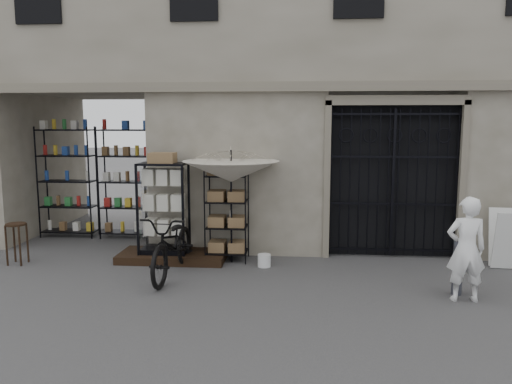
# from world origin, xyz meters

# --- Properties ---
(ground) EXTENTS (80.00, 80.00, 0.00)m
(ground) POSITION_xyz_m (0.00, 0.00, 0.00)
(ground) COLOR #232326
(ground) RESTS_ON ground
(main_building) EXTENTS (14.00, 4.00, 9.00)m
(main_building) POSITION_xyz_m (0.00, 4.00, 4.50)
(main_building) COLOR gray
(main_building) RESTS_ON ground
(shop_recess) EXTENTS (3.00, 1.70, 3.00)m
(shop_recess) POSITION_xyz_m (-4.50, 2.80, 1.50)
(shop_recess) COLOR black
(shop_recess) RESTS_ON ground
(shop_shelving) EXTENTS (2.70, 0.50, 2.50)m
(shop_shelving) POSITION_xyz_m (-4.55, 3.30, 1.25)
(shop_shelving) COLOR black
(shop_shelving) RESTS_ON ground
(iron_gate) EXTENTS (2.50, 0.21, 3.00)m
(iron_gate) POSITION_xyz_m (1.75, 2.28, 1.50)
(iron_gate) COLOR black
(iron_gate) RESTS_ON ground
(step_platform) EXTENTS (2.00, 0.90, 0.15)m
(step_platform) POSITION_xyz_m (-2.40, 1.55, 0.07)
(step_platform) COLOR black
(step_platform) RESTS_ON ground
(display_cabinet) EXTENTS (0.98, 0.78, 1.84)m
(display_cabinet) POSITION_xyz_m (-2.55, 1.55, 0.91)
(display_cabinet) COLOR black
(display_cabinet) RESTS_ON step_platform
(wire_rack) EXTENTS (0.88, 0.74, 1.72)m
(wire_rack) POSITION_xyz_m (-1.37, 1.66, 0.84)
(wire_rack) COLOR black
(wire_rack) RESTS_ON ground
(market_umbrella) EXTENTS (1.86, 1.88, 2.52)m
(market_umbrella) POSITION_xyz_m (-1.27, 1.50, 1.81)
(market_umbrella) COLOR black
(market_umbrella) RESTS_ON ground
(white_bucket) EXTENTS (0.28, 0.28, 0.23)m
(white_bucket) POSITION_xyz_m (-0.64, 1.28, 0.11)
(white_bucket) COLOR silver
(white_bucket) RESTS_ON ground
(bicycle) EXTENTS (0.78, 1.13, 2.08)m
(bicycle) POSITION_xyz_m (-2.14, 0.61, 0.00)
(bicycle) COLOR black
(bicycle) RESTS_ON ground
(wooden_stool) EXTENTS (0.47, 0.47, 0.77)m
(wooden_stool) POSITION_xyz_m (-5.19, 1.05, 0.40)
(wooden_stool) COLOR black
(wooden_stool) RESTS_ON ground
(steel_bollard) EXTENTS (0.19, 0.19, 0.84)m
(steel_bollard) POSITION_xyz_m (2.38, 0.07, 0.42)
(steel_bollard) COLOR #545763
(steel_bollard) RESTS_ON ground
(shopkeeper) EXTENTS (0.61, 1.57, 0.37)m
(shopkeeper) POSITION_xyz_m (2.41, -0.18, 0.00)
(shopkeeper) COLOR white
(shopkeeper) RESTS_ON ground
(easel_sign) EXTENTS (0.54, 0.61, 1.04)m
(easel_sign) POSITION_xyz_m (3.66, 1.54, 0.54)
(easel_sign) COLOR silver
(easel_sign) RESTS_ON ground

